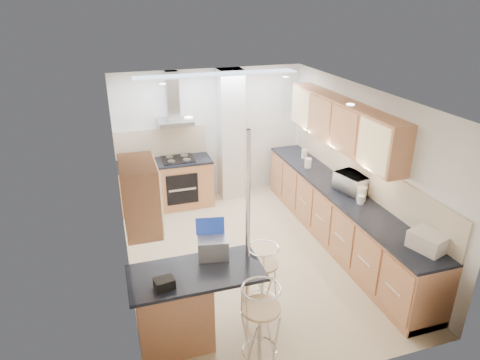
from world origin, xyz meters
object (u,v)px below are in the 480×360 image
object	(u,v)px
bar_stool_end	(262,281)
bar_stool_near	(260,328)
microwave	(352,183)
bread_bin	(428,241)
laptop	(213,247)

from	to	relation	value
bar_stool_end	bar_stool_near	bearing A→B (deg)	-149.31
microwave	bread_bin	world-z (taller)	microwave
laptop	bar_stool_near	bearing A→B (deg)	-60.92
microwave	laptop	xyz separation A→B (m)	(-2.49, -1.13, -0.00)
bar_stool_end	bread_bin	size ratio (longest dim) A/B	2.43
bar_stool_near	bread_bin	bearing A→B (deg)	15.63
laptop	bar_stool_end	world-z (taller)	laptop
microwave	bread_bin	distance (m)	1.71
laptop	bar_stool_end	bearing A→B (deg)	6.56
laptop	bar_stool_near	distance (m)	1.03
bar_stool_end	bread_bin	world-z (taller)	bread_bin
microwave	bread_bin	bearing A→B (deg)	165.44
bar_stool_end	bread_bin	xyz separation A→B (m)	(1.89, -0.54, 0.54)
microwave	laptop	size ratio (longest dim) A/B	1.49
bar_stool_near	bar_stool_end	xyz separation A→B (m)	(0.32, 0.80, -0.04)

